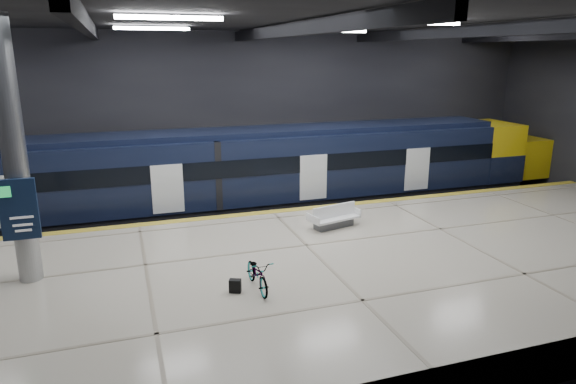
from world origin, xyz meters
name	(u,v)px	position (x,y,z in m)	size (l,w,h in m)	color
ground	(296,265)	(0.00, 0.00, 0.00)	(30.00, 30.00, 0.00)	black
room_shell	(297,97)	(0.00, 0.00, 5.72)	(30.10, 16.10, 8.05)	black
platform	(324,280)	(0.00, -2.50, 0.55)	(30.00, 11.00, 1.10)	beige
safety_strip	(273,212)	(0.00, 2.75, 1.11)	(30.00, 0.40, 0.01)	gold
rails	(255,216)	(0.00, 5.50, 0.08)	(30.00, 1.52, 0.16)	gray
train	(276,171)	(0.98, 5.50, 2.06)	(29.40, 2.84, 3.79)	black
bench	(334,219)	(1.52, 0.34, 1.39)	(1.99, 1.19, 0.82)	#595B60
bicycle	(258,274)	(-2.31, -3.56, 1.53)	(0.57, 1.64, 0.86)	#99999E
pannier_bag	(235,286)	(-2.91, -3.56, 1.28)	(0.30, 0.18, 0.35)	black
info_column	(15,158)	(-8.00, -1.03, 4.46)	(0.90, 0.78, 6.90)	#9EA0A5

